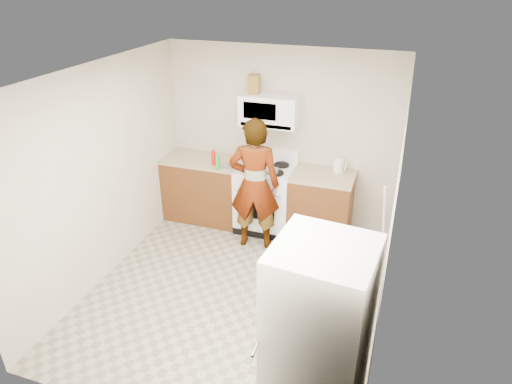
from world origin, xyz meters
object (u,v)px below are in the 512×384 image
at_px(gas_range, 266,197).
at_px(microwave, 270,110).
at_px(saucepan, 255,155).
at_px(person, 255,185).
at_px(kettle, 338,165).
at_px(fridge, 318,342).

distance_m(gas_range, microwave, 1.22).
bearing_deg(saucepan, microwave, -10.13).
height_order(person, saucepan, person).
bearing_deg(saucepan, kettle, 0.65).
bearing_deg(kettle, saucepan, 176.76).
bearing_deg(kettle, person, -149.29).
relative_size(fridge, saucepan, 6.73).
distance_m(person, saucepan, 0.69).
xyz_separation_m(gas_range, saucepan, (-0.22, 0.17, 0.54)).
bearing_deg(person, fridge, 108.79).
bearing_deg(microwave, gas_range, -90.00).
bearing_deg(kettle, gas_range, -173.09).
relative_size(person, kettle, 10.31).
bearing_deg(fridge, microwave, 119.64).
height_order(microwave, fridge, microwave).
xyz_separation_m(fridge, kettle, (-0.35, 3.02, 0.17)).
height_order(gas_range, saucepan, gas_range).
bearing_deg(gas_range, saucepan, 142.80).
bearing_deg(person, gas_range, -100.94).
relative_size(gas_range, microwave, 1.49).
xyz_separation_m(gas_range, person, (-0.01, -0.48, 0.40)).
distance_m(microwave, fridge, 3.35).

